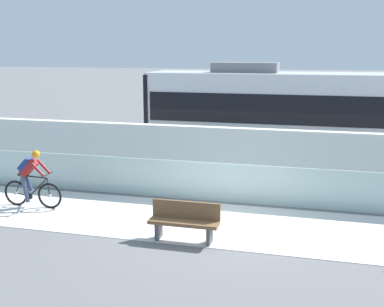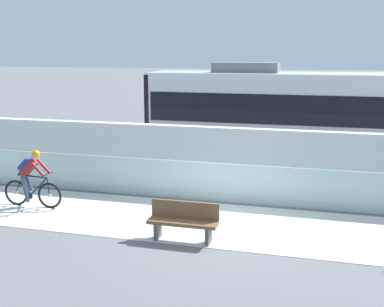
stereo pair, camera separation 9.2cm
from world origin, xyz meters
The scene contains 9 objects.
ground_plane centered at (0.00, 0.00, 0.00)m, with size 200.00×200.00×0.00m, color slate.
bike_path_deck centered at (0.00, 0.00, 0.01)m, with size 32.00×3.20×0.01m, color silver.
glass_parapet centered at (0.00, 1.85, 0.56)m, with size 32.00×0.05×1.12m, color #ADC6C1.
concrete_barrier_wall centered at (0.00, 3.65, 0.93)m, with size 32.00×0.36×1.87m, color silver.
tram_rail_near centered at (0.00, 6.13, 0.00)m, with size 32.00×0.08×0.01m, color #595654.
tram_rail_far centered at (0.00, 7.57, 0.00)m, with size 32.00×0.08×0.01m, color #595654.
tram centered at (1.50, 6.85, 1.89)m, with size 11.06×2.54×3.81m.
cyclist_on_bike centered at (-5.23, 0.00, 0.80)m, with size 1.77×0.58×1.61m.
bench centered at (-0.50, -1.29, 0.48)m, with size 1.60×0.45×0.89m.
Camera 2 is at (2.54, -11.58, 4.27)m, focal length 46.57 mm.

